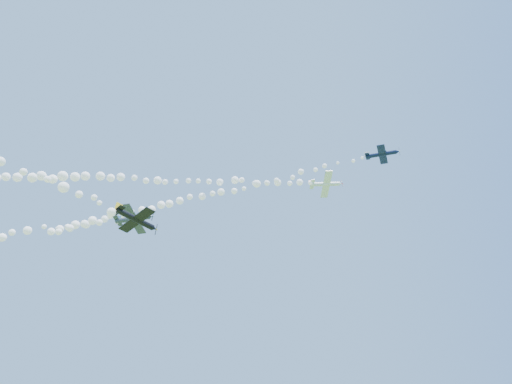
# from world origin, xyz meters

# --- Properties ---
(plane_white) EXTENTS (7.02, 7.35, 2.04)m
(plane_white) POSITION_xyz_m (15.05, 4.88, 55.96)
(plane_white) COLOR white
(smoke_trail_white) EXTENTS (65.51, 14.82, 2.96)m
(smoke_trail_white) POSITION_xyz_m (-19.73, -1.90, 55.64)
(smoke_trail_white) COLOR white
(plane_navy) EXTENTS (6.18, 6.46, 2.37)m
(plane_navy) POSITION_xyz_m (24.68, -5.91, 53.13)
(plane_navy) COLOR #0C1435
(smoke_trail_navy) EXTENTS (70.15, 16.78, 2.48)m
(smoke_trail_navy) POSITION_xyz_m (-12.16, 1.97, 52.94)
(smoke_trail_navy) COLOR white
(plane_grey) EXTENTS (7.25, 7.54, 2.05)m
(plane_grey) POSITION_xyz_m (-18.83, -6.81, 42.89)
(plane_grey) COLOR #32394A
(plane_black) EXTENTS (6.65, 6.27, 2.45)m
(plane_black) POSITION_xyz_m (-12.99, -17.50, 35.11)
(plane_black) COLOR black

